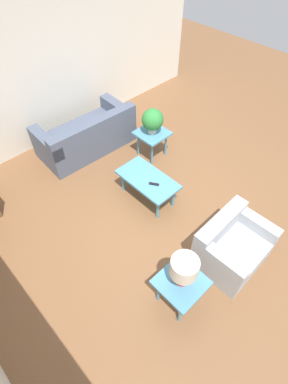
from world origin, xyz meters
name	(u,v)px	position (x,y,z in m)	size (l,w,h in m)	color
ground_plane	(167,213)	(0.00, 0.00, 0.00)	(14.00, 14.00, 0.00)	brown
wall_right	(47,70)	(3.06, 0.00, 1.35)	(0.12, 7.20, 2.70)	silver
sofa	(87,136)	(2.21, -0.07, 0.30)	(1.00, 1.86, 0.79)	#4C566B
armchair	(231,246)	(-1.18, -0.04, 0.30)	(0.78, 0.98, 0.72)	#A8ADB2
coffee_table	(148,181)	(0.47, -0.01, 0.40)	(1.02, 0.55, 0.45)	teal
side_table_plant	(152,136)	(1.21, -0.86, 0.44)	(0.55, 0.55, 0.52)	teal
side_table_lamp	(181,285)	(-1.10, 0.95, 0.44)	(0.55, 0.55, 0.52)	teal
potted_plant	(153,120)	(1.21, -0.86, 0.79)	(0.39, 0.39, 0.48)	#B2ADA3
table_lamp	(184,269)	(-1.10, 0.95, 0.85)	(0.32, 0.32, 0.48)	red
remote_control	(154,184)	(0.30, 0.01, 0.46)	(0.16, 0.12, 0.02)	black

